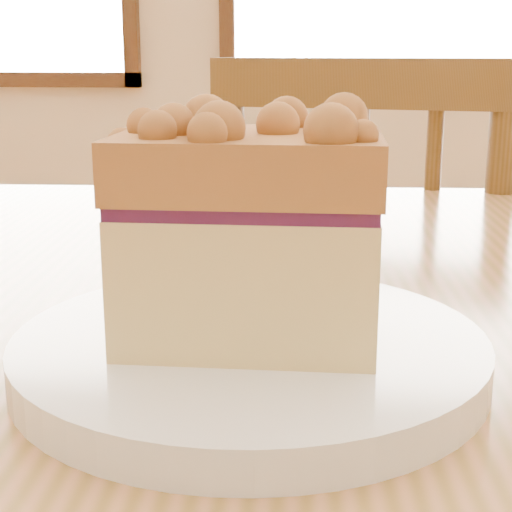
{
  "coord_description": "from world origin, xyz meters",
  "views": [
    {
      "loc": [
        0.08,
        -0.28,
        0.91
      ],
      "look_at": [
        0.03,
        0.13,
        0.8
      ],
      "focal_mm": 55.0,
      "sensor_mm": 36.0,
      "label": 1
    }
  ],
  "objects": [
    {
      "name": "cafe_table_main",
      "position": [
        0.1,
        0.27,
        0.65
      ],
      "size": [
        1.28,
        0.89,
        0.75
      ],
      "rotation": [
        0.0,
        0.0,
        0.06
      ],
      "color": "#B57746",
      "rests_on": "ground"
    },
    {
      "name": "plate",
      "position": [
        0.03,
        0.1,
        0.76
      ],
      "size": [
        0.25,
        0.25,
        0.02
      ],
      "color": "white",
      "rests_on": "cafe_table_main"
    },
    {
      "name": "cake_slice",
      "position": [
        0.03,
        0.1,
        0.83
      ],
      "size": [
        0.14,
        0.1,
        0.12
      ],
      "rotation": [
        0.0,
        0.0,
        0.01
      ],
      "color": "#E2C680",
      "rests_on": "plate"
    },
    {
      "name": "cafe_chair_main",
      "position": [
        0.13,
        0.83,
        0.46
      ],
      "size": [
        0.47,
        0.47,
        0.91
      ],
      "rotation": [
        0.0,
        0.0,
        2.98
      ],
      "color": "brown",
      "rests_on": "ground"
    }
  ]
}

